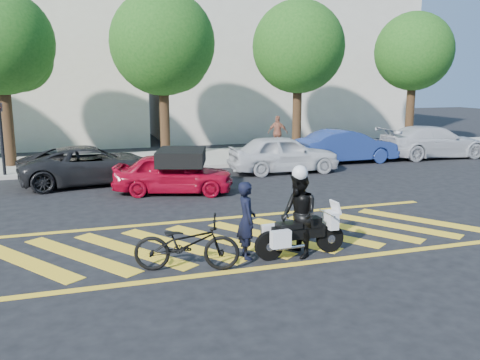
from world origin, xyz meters
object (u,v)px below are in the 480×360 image
object	(u,v)px
police_motorcycle	(299,234)
parked_right	(347,146)
officer_bike	(247,220)
parked_mid_left	(91,165)
parked_mid_right	(284,154)
red_convertible	(174,173)
officer_moto	(299,215)
bicycle	(187,244)
parked_far_right	(433,142)

from	to	relation	value
police_motorcycle	parked_right	xyz separation A→B (m)	(7.16, 10.66, 0.25)
officer_bike	parked_mid_left	bearing A→B (deg)	22.79
parked_mid_left	parked_mid_right	xyz separation A→B (m)	(7.46, 0.00, 0.07)
parked_mid_left	red_convertible	bearing A→B (deg)	-140.93
red_convertible	parked_mid_left	distance (m)	3.50
officer_moto	red_convertible	distance (m)	7.00
police_motorcycle	bicycle	bearing A→B (deg)	178.74
bicycle	red_convertible	xyz separation A→B (m)	(1.02, 6.92, 0.12)
parked_right	parked_mid_left	bearing A→B (deg)	97.64
bicycle	parked_right	xyz separation A→B (m)	(9.60, 10.73, 0.20)
red_convertible	police_motorcycle	bearing A→B (deg)	-151.05
officer_bike	officer_moto	bearing A→B (deg)	-98.15
parked_mid_left	officer_bike	bearing A→B (deg)	-169.81
bicycle	parked_mid_right	size ratio (longest dim) A/B	0.47
parked_mid_left	parked_mid_right	bearing A→B (deg)	-97.47
officer_bike	police_motorcycle	xyz separation A→B (m)	(1.09, -0.26, -0.33)
parked_mid_right	red_convertible	bearing A→B (deg)	118.11
bicycle	officer_moto	world-z (taller)	officer_moto
parked_mid_right	parked_right	size ratio (longest dim) A/B	0.98
bicycle	parked_mid_left	xyz separation A→B (m)	(-1.52, 9.33, 0.14)
police_motorcycle	parked_far_right	distance (m)	15.89
officer_moto	parked_mid_right	bearing A→B (deg)	156.40
officer_moto	parked_mid_right	distance (m)	9.91
bicycle	parked_right	bearing A→B (deg)	-25.72
red_convertible	parked_far_right	bearing A→B (deg)	-56.65
parked_right	bicycle	bearing A→B (deg)	138.65
parked_mid_left	police_motorcycle	bearing A→B (deg)	-164.32
bicycle	parked_right	size ratio (longest dim) A/B	0.46
police_motorcycle	parked_mid_left	bearing A→B (deg)	110.33
officer_bike	parked_far_right	size ratio (longest dim) A/B	0.31
officer_bike	parked_mid_left	xyz separation A→B (m)	(-2.87, 9.01, -0.13)
parked_mid_right	officer_bike	bearing A→B (deg)	155.01
parked_right	police_motorcycle	bearing A→B (deg)	146.58
red_convertible	parked_mid_left	bearing A→B (deg)	63.79
parked_mid_right	parked_right	bearing A→B (deg)	-67.03
parked_mid_left	parked_right	world-z (taller)	parked_right
officer_bike	officer_moto	size ratio (longest dim) A/B	0.90
officer_moto	parked_far_right	xyz separation A→B (m)	(11.79, 10.66, -0.15)
bicycle	parked_far_right	world-z (taller)	parked_far_right
red_convertible	parked_mid_left	world-z (taller)	parked_mid_left
officer_bike	police_motorcycle	bearing A→B (deg)	-98.07
red_convertible	officer_bike	bearing A→B (deg)	-159.91
officer_moto	parked_far_right	bearing A→B (deg)	129.30
police_motorcycle	officer_moto	world-z (taller)	officer_moto
parked_far_right	bicycle	bearing A→B (deg)	129.65
police_motorcycle	red_convertible	bearing A→B (deg)	98.88
officer_moto	red_convertible	size ratio (longest dim) A/B	0.47
officer_bike	red_convertible	world-z (taller)	officer_bike
officer_bike	red_convertible	bearing A→B (deg)	7.96
officer_moto	parked_right	bearing A→B (deg)	143.24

